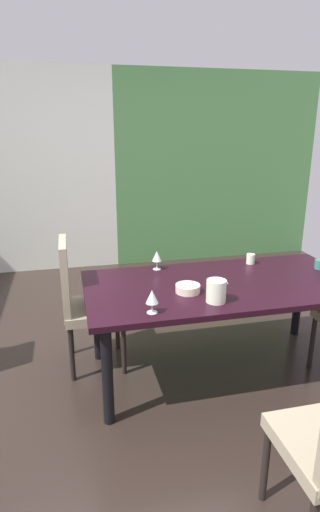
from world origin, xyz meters
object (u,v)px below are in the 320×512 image
(serving_bowl_west, at_px, (188,288))
(cup_center, at_px, (320,264))
(wine_glass_near_window, at_px, (157,257))
(dining_table, at_px, (222,292))
(pitcher_right, at_px, (216,291))
(chair_left_far, at_px, (83,299))
(cup_left, at_px, (251,259))
(wine_glass_corner, at_px, (152,297))

(serving_bowl_west, xyz_separation_m, cup_center, (1.15, 0.22, 0.01))
(wine_glass_near_window, height_order, cup_center, wine_glass_near_window)
(dining_table, distance_m, pitcher_right, 0.37)
(serving_bowl_west, height_order, pitcher_right, pitcher_right)
(chair_left_far, relative_size, cup_center, 13.12)
(dining_table, bearing_deg, cup_left, 42.53)
(wine_glass_near_window, distance_m, cup_left, 0.78)
(dining_table, distance_m, chair_left_far, 1.04)
(chair_left_far, relative_size, serving_bowl_west, 6.07)
(chair_left_far, relative_size, wine_glass_near_window, 6.74)
(cup_left, bearing_deg, dining_table, -137.47)
(wine_glass_near_window, xyz_separation_m, cup_left, (0.78, -0.04, -0.07))
(wine_glass_near_window, height_order, pitcher_right, wine_glass_near_window)
(serving_bowl_west, bearing_deg, cup_left, 34.23)
(wine_glass_corner, relative_size, serving_bowl_west, 0.88)
(wine_glass_corner, height_order, wine_glass_near_window, wine_glass_near_window)
(dining_table, xyz_separation_m, cup_center, (0.86, 0.11, 0.11))
(cup_left, bearing_deg, cup_center, -26.78)
(chair_left_far, relative_size, wine_glass_corner, 6.89)
(wine_glass_near_window, xyz_separation_m, pitcher_right, (0.23, -0.68, -0.03))
(wine_glass_near_window, xyz_separation_m, cup_center, (1.25, -0.28, -0.07))
(wine_glass_corner, relative_size, pitcher_right, 1.00)
(chair_left_far, xyz_separation_m, serving_bowl_west, (0.69, -0.42, 0.19))
(wine_glass_near_window, xyz_separation_m, serving_bowl_west, (0.10, -0.50, -0.08))
(chair_left_far, height_order, wine_glass_near_window, chair_left_far)
(dining_table, relative_size, cup_left, 24.24)
(chair_left_far, height_order, cup_left, chair_left_far)
(cup_center, bearing_deg, dining_table, -172.77)
(chair_left_far, bearing_deg, dining_table, 72.60)
(wine_glass_corner, bearing_deg, wine_glass_near_window, 75.19)
(cup_left, xyz_separation_m, pitcher_right, (-0.54, -0.65, 0.03))
(dining_table, xyz_separation_m, wine_glass_corner, (-0.60, -0.37, 0.18))
(chair_left_far, height_order, pitcher_right, chair_left_far)
(cup_left, height_order, pitcher_right, pitcher_right)
(dining_table, xyz_separation_m, wine_glass_near_window, (-0.40, 0.38, 0.18))
(wine_glass_corner, bearing_deg, cup_left, 36.19)
(cup_center, bearing_deg, wine_glass_near_window, 167.59)
(chair_left_far, xyz_separation_m, pitcher_right, (0.82, -0.61, 0.24))
(chair_left_far, distance_m, serving_bowl_west, 0.83)
(cup_center, distance_m, pitcher_right, 1.10)
(cup_left, bearing_deg, pitcher_right, -130.06)
(serving_bowl_west, height_order, cup_left, cup_left)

